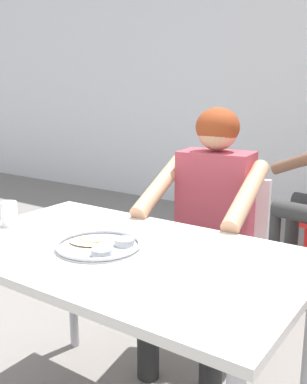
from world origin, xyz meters
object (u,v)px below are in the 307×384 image
Objects in this scene: thali_tray at (99,245)px; diner_foreground at (208,213)px; chair_foreground at (223,245)px; table_foreground at (122,269)px; drinking_cup at (9,213)px.

diner_foreground is at bearing 84.59° from thali_tray.
thali_tray is at bearing -92.92° from chair_foreground.
diner_foreground reaches higher than thali_tray.
thali_tray is 0.69m from diner_foreground.
table_foreground is 0.12m from thali_tray.
drinking_cup is at bearing -127.81° from diner_foreground.
thali_tray is (-0.07, -0.04, 0.09)m from table_foreground.
table_foreground is 0.65m from diner_foreground.
diner_foreground reaches higher than table_foreground.
thali_tray is 0.25× the size of diner_foreground.
drinking_cup is (-0.47, -0.01, 0.04)m from thali_tray.
drinking_cup is at bearing -119.65° from chair_foreground.
drinking_cup is 0.88m from diner_foreground.
drinking_cup is 0.12× the size of chair_foreground.
thali_tray is 0.94m from chair_foreground.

